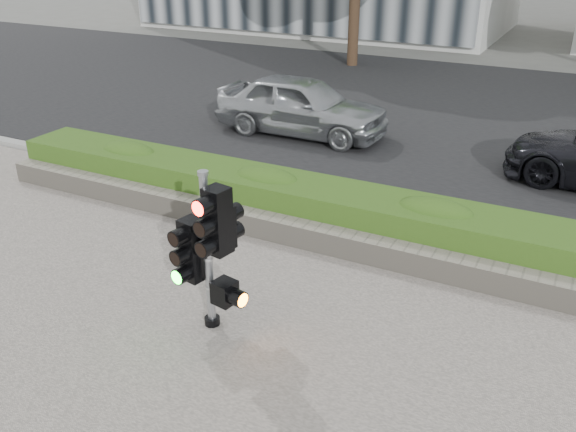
{
  "coord_description": "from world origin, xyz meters",
  "views": [
    {
      "loc": [
        3.2,
        -5.26,
        4.24
      ],
      "look_at": [
        0.18,
        0.6,
        1.13
      ],
      "focal_mm": 38.0,
      "sensor_mm": 36.0,
      "label": 1
    }
  ],
  "objects": [
    {
      "name": "ground",
      "position": [
        0.0,
        0.0,
        0.0
      ],
      "size": [
        120.0,
        120.0,
        0.0
      ],
      "primitive_type": "plane",
      "color": "#51514C",
      "rests_on": "ground"
    },
    {
      "name": "road",
      "position": [
        0.0,
        10.0,
        0.01
      ],
      "size": [
        60.0,
        13.0,
        0.02
      ],
      "primitive_type": "cube",
      "color": "black",
      "rests_on": "ground"
    },
    {
      "name": "curb",
      "position": [
        0.0,
        3.15,
        0.06
      ],
      "size": [
        60.0,
        0.25,
        0.12
      ],
      "primitive_type": "cube",
      "color": "gray",
      "rests_on": "ground"
    },
    {
      "name": "stone_wall",
      "position": [
        0.0,
        1.9,
        0.2
      ],
      "size": [
        12.0,
        0.32,
        0.34
      ],
      "primitive_type": "cube",
      "color": "gray",
      "rests_on": "sidewalk"
    },
    {
      "name": "hedge",
      "position": [
        0.0,
        2.55,
        0.37
      ],
      "size": [
        12.0,
        1.0,
        0.68
      ],
      "primitive_type": "cube",
      "color": "#598428",
      "rests_on": "sidewalk"
    },
    {
      "name": "traffic_signal",
      "position": [
        -0.28,
        -0.37,
        1.09
      ],
      "size": [
        0.69,
        0.55,
        1.92
      ],
      "rotation": [
        0.0,
        0.0,
        -0.19
      ],
      "color": "black",
      "rests_on": "sidewalk"
    },
    {
      "name": "car_silver",
      "position": [
        -2.62,
        6.72,
        0.68
      ],
      "size": [
        3.89,
        1.58,
        1.33
      ],
      "primitive_type": "imported",
      "rotation": [
        0.0,
        0.0,
        1.57
      ],
      "color": "#A5A8AC",
      "rests_on": "road"
    }
  ]
}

